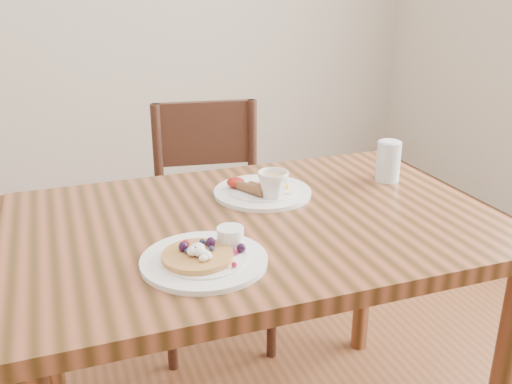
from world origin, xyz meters
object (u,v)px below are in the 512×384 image
at_px(breakfast_plate, 261,191).
at_px(water_glass, 388,161).
at_px(teacup_saucer, 273,189).
at_px(chair_far, 211,212).
at_px(dining_table, 256,253).
at_px(pancake_plate, 206,256).

bearing_deg(breakfast_plate, water_glass, -2.69).
bearing_deg(teacup_saucer, breakfast_plate, 99.77).
distance_m(chair_far, breakfast_plate, 0.58).
height_order(dining_table, water_glass, water_glass).
relative_size(chair_far, water_glass, 7.48).
xyz_separation_m(pancake_plate, water_glass, (0.64, 0.31, 0.04)).
bearing_deg(water_glass, chair_far, 126.74).
bearing_deg(breakfast_plate, pancake_plate, -127.12).
relative_size(chair_far, pancake_plate, 3.26).
xyz_separation_m(chair_far, breakfast_plate, (0.00, -0.51, 0.27)).
distance_m(teacup_saucer, water_glass, 0.38).
bearing_deg(breakfast_plate, teacup_saucer, -80.23).
height_order(teacup_saucer, water_glass, water_glass).
distance_m(breakfast_plate, water_glass, 0.39).
height_order(pancake_plate, breakfast_plate, pancake_plate).
bearing_deg(pancake_plate, chair_far, 73.77).
bearing_deg(breakfast_plate, dining_table, -115.14).
bearing_deg(dining_table, water_glass, 15.66).
relative_size(pancake_plate, water_glass, 2.30).
xyz_separation_m(chair_far, pancake_plate, (-0.24, -0.84, 0.27)).
height_order(dining_table, breakfast_plate, breakfast_plate).
relative_size(dining_table, breakfast_plate, 4.44).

